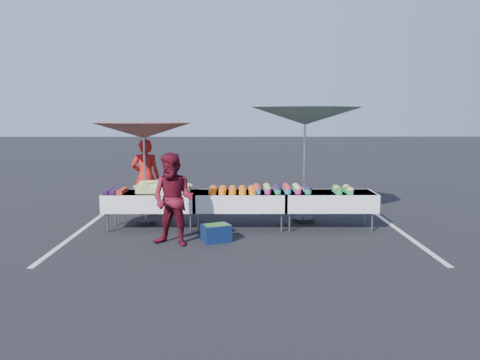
{
  "coord_description": "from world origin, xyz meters",
  "views": [
    {
      "loc": [
        -0.06,
        -9.34,
        2.31
      ],
      "look_at": [
        0.0,
        0.0,
        1.0
      ],
      "focal_mm": 35.0,
      "sensor_mm": 36.0,
      "label": 1
    }
  ],
  "objects_px": {
    "vendor": "(146,177)",
    "storage_bin": "(216,233)",
    "customer": "(173,200)",
    "umbrella_right": "(305,117)",
    "umbrella_left": "(144,131)",
    "table_center": "(240,200)",
    "table_left": "(151,200)",
    "table_right": "(328,200)"
  },
  "relations": [
    {
      "from": "table_right",
      "to": "vendor",
      "type": "bearing_deg",
      "value": 161.3
    },
    {
      "from": "table_left",
      "to": "table_center",
      "type": "xyz_separation_m",
      "value": [
        1.8,
        0.0,
        0.0
      ]
    },
    {
      "from": "customer",
      "to": "umbrella_left",
      "type": "distance_m",
      "value": 2.15
    },
    {
      "from": "storage_bin",
      "to": "table_center",
      "type": "bearing_deg",
      "value": 43.38
    },
    {
      "from": "table_center",
      "to": "vendor",
      "type": "bearing_deg",
      "value": 148.23
    },
    {
      "from": "table_center",
      "to": "table_right",
      "type": "distance_m",
      "value": 1.8
    },
    {
      "from": "customer",
      "to": "umbrella_right",
      "type": "bearing_deg",
      "value": 53.8
    },
    {
      "from": "table_left",
      "to": "umbrella_right",
      "type": "bearing_deg",
      "value": 10.71
    },
    {
      "from": "customer",
      "to": "umbrella_right",
      "type": "distance_m",
      "value": 3.46
    },
    {
      "from": "customer",
      "to": "storage_bin",
      "type": "distance_m",
      "value": 1.02
    },
    {
      "from": "storage_bin",
      "to": "umbrella_right",
      "type": "bearing_deg",
      "value": 18.61
    },
    {
      "from": "table_center",
      "to": "storage_bin",
      "type": "relative_size",
      "value": 3.13
    },
    {
      "from": "table_center",
      "to": "vendor",
      "type": "xyz_separation_m",
      "value": [
        -2.17,
        1.34,
        0.3
      ]
    },
    {
      "from": "table_left",
      "to": "vendor",
      "type": "bearing_deg",
      "value": 105.36
    },
    {
      "from": "vendor",
      "to": "customer",
      "type": "bearing_deg",
      "value": 103.88
    },
    {
      "from": "table_center",
      "to": "umbrella_left",
      "type": "relative_size",
      "value": 0.73
    },
    {
      "from": "vendor",
      "to": "storage_bin",
      "type": "height_order",
      "value": "vendor"
    },
    {
      "from": "table_center",
      "to": "umbrella_right",
      "type": "relative_size",
      "value": 0.61
    },
    {
      "from": "umbrella_left",
      "to": "storage_bin",
      "type": "height_order",
      "value": "umbrella_left"
    },
    {
      "from": "umbrella_left",
      "to": "umbrella_right",
      "type": "relative_size",
      "value": 0.83
    },
    {
      "from": "table_left",
      "to": "table_center",
      "type": "distance_m",
      "value": 1.8
    },
    {
      "from": "table_left",
      "to": "table_center",
      "type": "relative_size",
      "value": 1.0
    },
    {
      "from": "table_right",
      "to": "umbrella_right",
      "type": "bearing_deg",
      "value": 124.93
    },
    {
      "from": "vendor",
      "to": "storage_bin",
      "type": "bearing_deg",
      "value": 119.38
    },
    {
      "from": "customer",
      "to": "vendor",
      "type": "bearing_deg",
      "value": 129.22
    },
    {
      "from": "table_right",
      "to": "table_center",
      "type": "bearing_deg",
      "value": 180.0
    },
    {
      "from": "table_right",
      "to": "umbrella_left",
      "type": "bearing_deg",
      "value": 173.99
    },
    {
      "from": "table_left",
      "to": "umbrella_right",
      "type": "distance_m",
      "value": 3.64
    },
    {
      "from": "storage_bin",
      "to": "customer",
      "type": "bearing_deg",
      "value": 174.93
    },
    {
      "from": "table_left",
      "to": "vendor",
      "type": "relative_size",
      "value": 1.05
    },
    {
      "from": "umbrella_right",
      "to": "table_center",
      "type": "bearing_deg",
      "value": -156.45
    },
    {
      "from": "table_left",
      "to": "customer",
      "type": "xyz_separation_m",
      "value": [
        0.61,
        -1.23,
        0.24
      ]
    },
    {
      "from": "umbrella_right",
      "to": "storage_bin",
      "type": "relative_size",
      "value": 5.15
    },
    {
      "from": "table_center",
      "to": "table_right",
      "type": "xyz_separation_m",
      "value": [
        1.8,
        0.0,
        0.0
      ]
    },
    {
      "from": "vendor",
      "to": "umbrella_right",
      "type": "distance_m",
      "value": 3.88
    },
    {
      "from": "customer",
      "to": "umbrella_left",
      "type": "relative_size",
      "value": 0.65
    },
    {
      "from": "table_center",
      "to": "umbrella_left",
      "type": "height_order",
      "value": "umbrella_left"
    },
    {
      "from": "vendor",
      "to": "umbrella_left",
      "type": "bearing_deg",
      "value": 93.2
    },
    {
      "from": "table_center",
      "to": "umbrella_right",
      "type": "height_order",
      "value": "umbrella_right"
    },
    {
      "from": "table_center",
      "to": "storage_bin",
      "type": "distance_m",
      "value": 1.17
    },
    {
      "from": "table_center",
      "to": "table_left",
      "type": "bearing_deg",
      "value": 180.0
    },
    {
      "from": "table_right",
      "to": "customer",
      "type": "relative_size",
      "value": 1.13
    }
  ]
}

